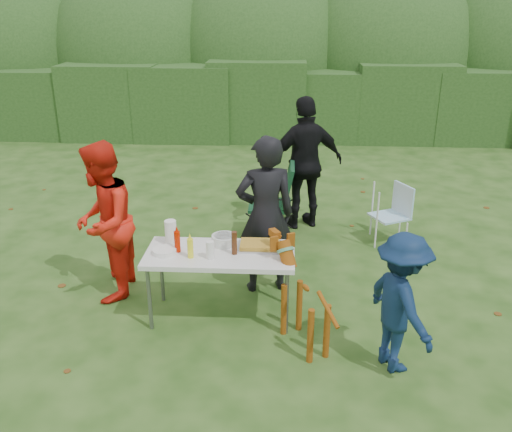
# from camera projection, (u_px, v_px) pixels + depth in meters

# --- Properties ---
(ground) EXTENTS (80.00, 80.00, 0.00)m
(ground) POSITION_uv_depth(u_px,v_px,m) (217.00, 323.00, 5.58)
(ground) COLOR #1E4211
(hedge_row) EXTENTS (22.00, 1.40, 1.70)m
(hedge_row) POSITION_uv_depth(u_px,v_px,m) (258.00, 102.00, 12.67)
(hedge_row) COLOR #23471C
(hedge_row) RESTS_ON ground
(shrub_backdrop) EXTENTS (20.00, 2.60, 3.20)m
(shrub_backdrop) POSITION_uv_depth(u_px,v_px,m) (261.00, 62.00, 13.87)
(shrub_backdrop) COLOR #3D6628
(shrub_backdrop) RESTS_ON ground
(folding_table) EXTENTS (1.50, 0.70, 0.74)m
(folding_table) POSITION_uv_depth(u_px,v_px,m) (220.00, 257.00, 5.46)
(folding_table) COLOR silver
(folding_table) RESTS_ON ground
(person_cook) EXTENTS (0.74, 0.57, 1.80)m
(person_cook) POSITION_uv_depth(u_px,v_px,m) (265.00, 216.00, 5.94)
(person_cook) COLOR black
(person_cook) RESTS_ON ground
(person_red_jacket) EXTENTS (0.72, 0.90, 1.76)m
(person_red_jacket) POSITION_uv_depth(u_px,v_px,m) (103.00, 222.00, 5.81)
(person_red_jacket) COLOR red
(person_red_jacket) RESTS_ON ground
(person_black_puffy) EXTENTS (1.20, 0.82, 1.89)m
(person_black_puffy) POSITION_uv_depth(u_px,v_px,m) (305.00, 164.00, 7.64)
(person_black_puffy) COLOR black
(person_black_puffy) RESTS_ON ground
(child) EXTENTS (0.78, 0.96, 1.30)m
(child) POSITION_uv_depth(u_px,v_px,m) (401.00, 303.00, 4.70)
(child) COLOR #0D2243
(child) RESTS_ON ground
(dog) EXTENTS (0.84, 1.07, 0.95)m
(dog) POSITION_uv_depth(u_px,v_px,m) (305.00, 302.00, 5.06)
(dog) COLOR brown
(dog) RESTS_ON ground
(camping_chair) EXTENTS (0.66, 0.66, 1.05)m
(camping_chair) POSITION_uv_depth(u_px,v_px,m) (270.00, 201.00, 7.43)
(camping_chair) COLOR #10381E
(camping_chair) RESTS_ON ground
(lawn_chair) EXTENTS (0.64, 0.64, 0.80)m
(lawn_chair) POSITION_uv_depth(u_px,v_px,m) (390.00, 214.00, 7.32)
(lawn_chair) COLOR #4FB0DD
(lawn_chair) RESTS_ON ground
(food_tray) EXTENTS (0.45, 0.30, 0.02)m
(food_tray) POSITION_uv_depth(u_px,v_px,m) (260.00, 247.00, 5.54)
(food_tray) COLOR #B7B7BA
(food_tray) RESTS_ON folding_table
(focaccia_bread) EXTENTS (0.40, 0.26, 0.04)m
(focaccia_bread) POSITION_uv_depth(u_px,v_px,m) (260.00, 244.00, 5.53)
(focaccia_bread) COLOR #B68A2B
(focaccia_bread) RESTS_ON food_tray
(mustard_bottle) EXTENTS (0.06, 0.06, 0.20)m
(mustard_bottle) POSITION_uv_depth(u_px,v_px,m) (190.00, 248.00, 5.30)
(mustard_bottle) COLOR yellow
(mustard_bottle) RESTS_ON folding_table
(ketchup_bottle) EXTENTS (0.06, 0.06, 0.22)m
(ketchup_bottle) POSITION_uv_depth(u_px,v_px,m) (177.00, 242.00, 5.42)
(ketchup_bottle) COLOR #B71800
(ketchup_bottle) RESTS_ON folding_table
(beer_bottle) EXTENTS (0.06, 0.06, 0.24)m
(beer_bottle) POSITION_uv_depth(u_px,v_px,m) (234.00, 243.00, 5.36)
(beer_bottle) COLOR #47230F
(beer_bottle) RESTS_ON folding_table
(paper_towel_roll) EXTENTS (0.12, 0.12, 0.26)m
(paper_towel_roll) POSITION_uv_depth(u_px,v_px,m) (171.00, 232.00, 5.58)
(paper_towel_roll) COLOR white
(paper_towel_roll) RESTS_ON folding_table
(cup_stack) EXTENTS (0.08, 0.08, 0.18)m
(cup_stack) POSITION_uv_depth(u_px,v_px,m) (210.00, 250.00, 5.28)
(cup_stack) COLOR white
(cup_stack) RESTS_ON folding_table
(pasta_bowl) EXTENTS (0.26, 0.26, 0.10)m
(pasta_bowl) POSITION_uv_depth(u_px,v_px,m) (224.00, 240.00, 5.60)
(pasta_bowl) COLOR silver
(pasta_bowl) RESTS_ON folding_table
(plate_stack) EXTENTS (0.24, 0.24, 0.05)m
(plate_stack) POSITION_uv_depth(u_px,v_px,m) (164.00, 251.00, 5.41)
(plate_stack) COLOR white
(plate_stack) RESTS_ON folding_table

